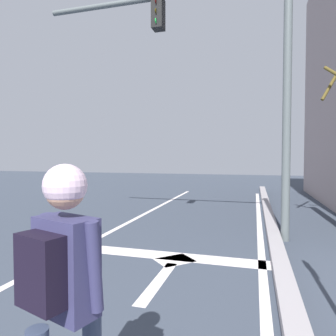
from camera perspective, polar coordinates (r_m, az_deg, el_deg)
name	(u,v)px	position (r m, az deg, el deg)	size (l,w,h in m)	color
lane_line_center	(49,264)	(5.18, -21.55, -16.46)	(0.12, 20.00, 0.01)	silver
lane_line_curbside	(264,289)	(4.21, 17.65, -20.86)	(0.12, 20.00, 0.01)	silver
stop_bar	(168,256)	(5.20, -0.04, -16.22)	(3.29, 0.40, 0.01)	silver
lane_arrow_stem	(158,281)	(4.24, -1.86, -20.61)	(0.16, 1.40, 0.01)	silver
lane_arrow_head	(175,260)	(5.00, 1.27, -16.99)	(0.56, 0.44, 0.01)	silver
curb_strip	(285,286)	(4.20, 21.29, -19.98)	(0.24, 24.00, 0.14)	#9C9699
skater	(63,275)	(1.76, -19.17, -18.48)	(0.41, 0.59, 1.53)	#36425C
traffic_signal_mast	(224,54)	(6.60, 10.52, 20.35)	(5.27, 0.34, 5.35)	#586061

